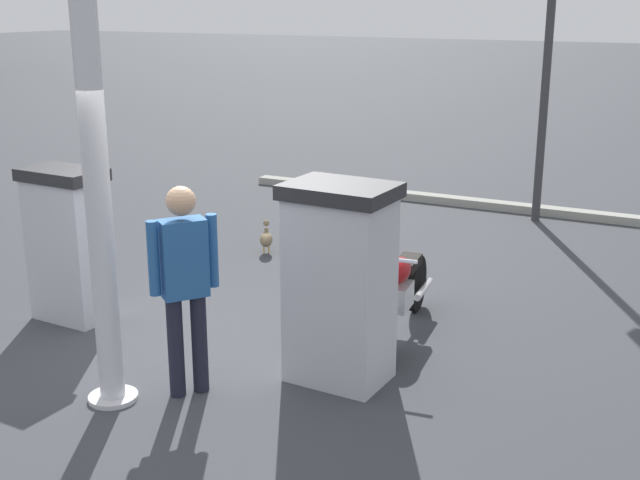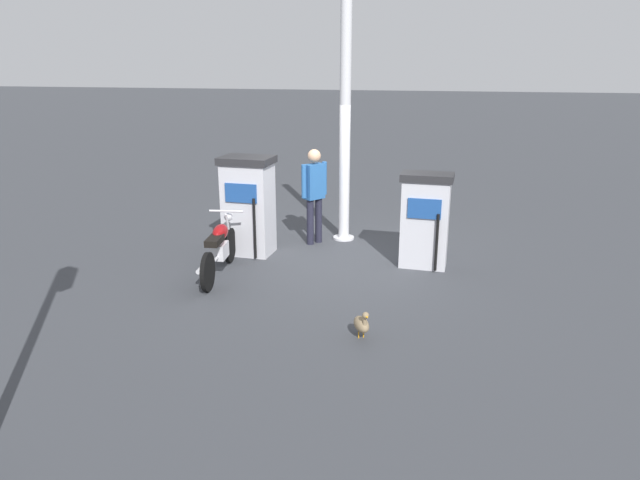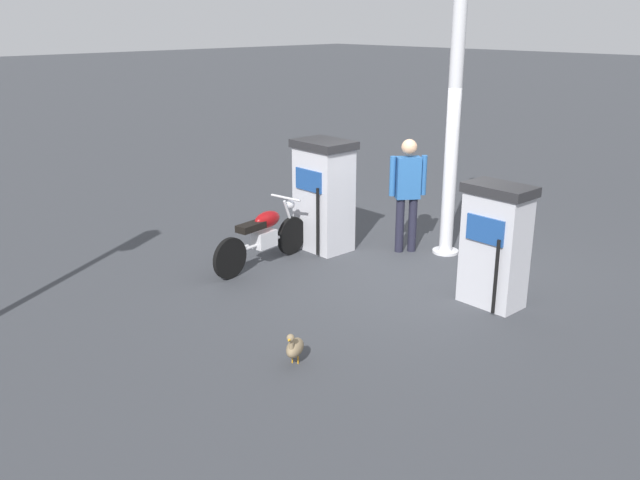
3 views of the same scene
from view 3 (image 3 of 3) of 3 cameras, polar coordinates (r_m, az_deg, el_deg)
The scene contains 7 objects.
ground_plane at distance 9.88m, azimuth 7.28°, elevation -2.47°, with size 120.00×120.00×0.00m, color #383A3F.
fuel_pump_near at distance 10.44m, azimuth 0.31°, elevation 3.80°, with size 0.72×0.90×1.71m.
fuel_pump_far at distance 8.66m, azimuth 14.47°, elevation -0.40°, with size 0.58×0.84×1.55m.
motorcycle_near_pump at distance 9.88m, azimuth -4.77°, elevation 0.38°, with size 1.88×0.56×0.93m.
attendant_person at distance 10.37m, azimuth 7.36°, elevation 4.37°, with size 0.51×0.41×1.75m.
wandering_duck at distance 7.18m, azimuth -2.13°, elevation -8.96°, with size 0.38×0.30×0.40m.
canopy_support_pole at distance 10.20m, azimuth 11.13°, elevation 10.10°, with size 0.40×0.40×4.32m.
Camera 3 is at (7.29, 5.69, 3.47)m, focal length 38.16 mm.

